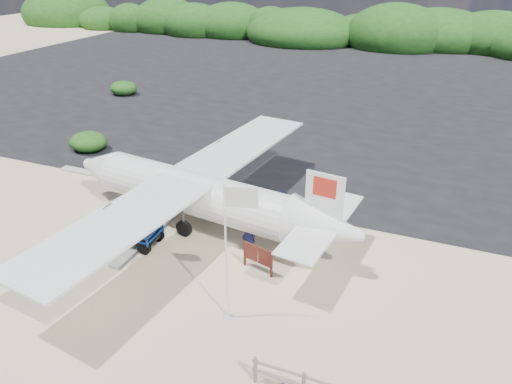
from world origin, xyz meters
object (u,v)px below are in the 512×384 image
(flagpole, at_px, (229,317))
(crew_a, at_px, (248,233))
(crew_b, at_px, (277,205))
(crew_c, at_px, (283,210))
(signboard, at_px, (258,271))
(baggage_cart, at_px, (132,243))

(flagpole, relative_size, crew_a, 2.90)
(crew_b, height_order, crew_c, crew_c)
(flagpole, distance_m, signboard, 2.88)
(baggage_cart, bearing_deg, crew_c, 30.01)
(crew_c, bearing_deg, flagpole, 94.44)
(baggage_cart, height_order, crew_c, crew_c)
(signboard, height_order, crew_c, crew_c)
(crew_a, height_order, crew_b, crew_a)
(crew_a, distance_m, crew_c, 2.46)
(flagpole, height_order, crew_c, flagpole)
(flagpole, distance_m, crew_a, 4.23)
(signboard, bearing_deg, flagpole, -75.81)
(signboard, distance_m, crew_c, 3.62)
(flagpole, distance_m, crew_b, 7.11)
(signboard, xyz_separation_m, crew_c, (-0.11, 3.48, 0.98))
(baggage_cart, relative_size, crew_a, 1.52)
(baggage_cart, xyz_separation_m, crew_b, (5.35, 4.33, 0.78))
(crew_b, bearing_deg, crew_c, 112.68)
(flagpole, bearing_deg, signboard, 90.22)
(baggage_cart, relative_size, crew_b, 1.79)
(crew_c, bearing_deg, signboard, 95.19)
(baggage_cart, distance_m, crew_c, 7.00)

